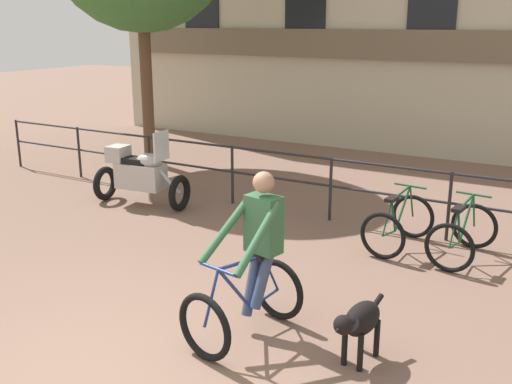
# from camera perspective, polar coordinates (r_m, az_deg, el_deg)

# --- Properties ---
(ground_plane) EXTENTS (60.00, 60.00, 0.00)m
(ground_plane) POSITION_cam_1_polar(r_m,az_deg,el_deg) (5.89, -14.48, -16.69)
(ground_plane) COLOR #7A5B4C
(canal_railing) EXTENTS (15.05, 0.05, 1.05)m
(canal_railing) POSITION_cam_1_polar(r_m,az_deg,el_deg) (9.67, 7.14, 1.32)
(canal_railing) COLOR #232326
(canal_railing) RESTS_ON ground_plane
(cyclist_with_bike) EXTENTS (0.89, 1.28, 1.70)m
(cyclist_with_bike) POSITION_cam_1_polar(r_m,az_deg,el_deg) (6.09, -0.35, -6.91)
(cyclist_with_bike) COLOR black
(cyclist_with_bike) RESTS_ON ground_plane
(dog) EXTENTS (0.33, 0.89, 0.62)m
(dog) POSITION_cam_1_polar(r_m,az_deg,el_deg) (5.79, 9.82, -12.06)
(dog) COLOR black
(dog) RESTS_ON ground_plane
(parked_motorcycle) EXTENTS (1.74, 0.79, 1.35)m
(parked_motorcycle) POSITION_cam_1_polar(r_m,az_deg,el_deg) (10.64, -11.00, 1.68)
(parked_motorcycle) COLOR black
(parked_motorcycle) RESTS_ON ground_plane
(parked_bicycle_near_lamp) EXTENTS (0.78, 1.18, 0.86)m
(parked_bicycle_near_lamp) POSITION_cam_1_polar(r_m,az_deg,el_deg) (8.75, 13.40, -2.97)
(parked_bicycle_near_lamp) COLOR black
(parked_bicycle_near_lamp) RESTS_ON ground_plane
(parked_bicycle_mid_left) EXTENTS (0.77, 1.17, 0.86)m
(parked_bicycle_mid_left) POSITION_cam_1_polar(r_m,az_deg,el_deg) (8.56, 19.06, -3.86)
(parked_bicycle_mid_left) COLOR black
(parked_bicycle_mid_left) RESTS_ON ground_plane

